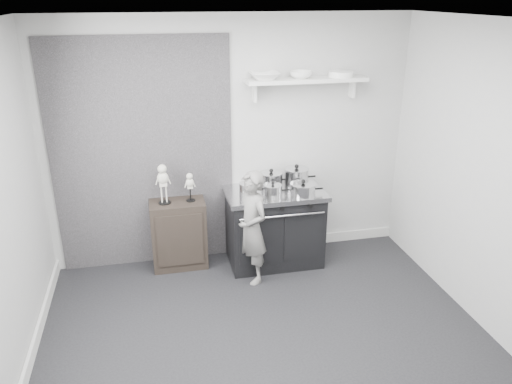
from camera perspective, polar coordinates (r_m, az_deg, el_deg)
ground at (r=4.55m, az=1.49°, el=-17.42°), size 4.00×4.00×0.00m
room_shell at (r=3.85m, az=-0.08°, el=3.06°), size 4.02×3.62×2.71m
wall_shelf at (r=5.43m, az=5.79°, el=12.51°), size 1.30×0.26×0.24m
stove at (r=5.62m, az=2.11°, el=-3.95°), size 1.08×0.67×0.86m
side_cabinet at (r=5.61m, az=-8.81°, el=-4.79°), size 0.60×0.35×0.77m
child at (r=5.18m, az=-0.50°, el=-4.10°), size 0.44×0.52×1.23m
pot_front_left at (r=5.28m, az=-0.90°, el=0.30°), size 0.28×0.19×0.18m
pot_back_left at (r=5.53m, az=1.75°, el=1.42°), size 0.34×0.26×0.21m
pot_back_right at (r=5.58m, az=4.64°, el=1.73°), size 0.36×0.28×0.25m
pot_front_right at (r=5.33m, az=5.40°, el=0.32°), size 0.36×0.27×0.18m
pot_front_center at (r=5.28m, az=1.94°, el=0.18°), size 0.28×0.19×0.16m
skeleton_full at (r=5.36m, az=-10.58°, el=1.24°), size 0.14×0.09×0.51m
skeleton_torso at (r=5.39m, az=-7.56°, el=0.78°), size 0.10×0.07×0.37m
bowl_large at (r=5.29m, az=0.98°, el=13.14°), size 0.32×0.32×0.08m
bowl_small at (r=5.39m, az=5.15°, el=13.21°), size 0.24×0.24×0.07m
plate_stack at (r=5.54m, az=9.67°, el=13.16°), size 0.26×0.26×0.06m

